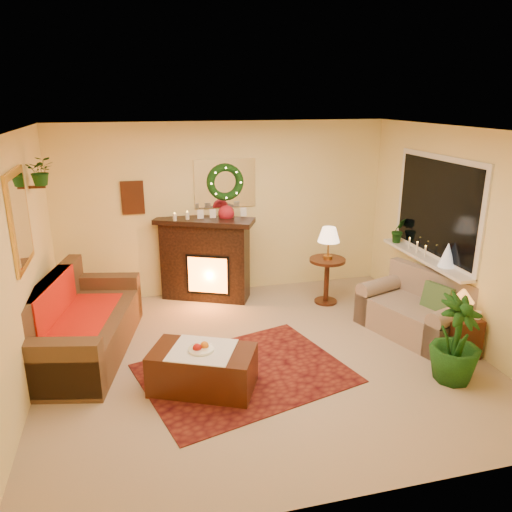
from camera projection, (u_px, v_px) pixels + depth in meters
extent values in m
plane|color=beige|center=(263.00, 358.00, 5.87)|extent=(5.00, 5.00, 0.00)
plane|color=white|center=(264.00, 131.00, 5.08)|extent=(5.00, 5.00, 0.00)
plane|color=#EFD88C|center=(225.00, 209.00, 7.55)|extent=(5.00, 5.00, 0.00)
plane|color=#EFD88C|center=(349.00, 348.00, 3.40)|extent=(5.00, 5.00, 0.00)
plane|color=#EFD88C|center=(18.00, 271.00, 4.89)|extent=(4.50, 4.50, 0.00)
plane|color=#EFD88C|center=(462.00, 237.00, 6.06)|extent=(4.50, 4.50, 0.00)
cube|color=#41180D|center=(245.00, 373.00, 5.53)|extent=(2.51, 2.14, 0.01)
cube|color=#4B2F1A|center=(84.00, 320.00, 5.86)|extent=(1.37, 2.26, 0.91)
cube|color=red|center=(78.00, 314.00, 5.95)|extent=(0.78, 1.27, 0.02)
cube|color=black|center=(205.00, 263.00, 7.47)|extent=(1.33, 0.90, 1.17)
sphere|color=maroon|center=(226.00, 213.00, 7.30)|extent=(0.24, 0.24, 0.24)
cylinder|color=white|center=(175.00, 219.00, 7.12)|extent=(0.05, 0.05, 0.16)
cylinder|color=silver|center=(187.00, 218.00, 7.19)|extent=(0.06, 0.06, 0.17)
cube|color=white|center=(225.00, 183.00, 7.41)|extent=(0.92, 0.02, 0.72)
torus|color=#194719|center=(226.00, 182.00, 7.37)|extent=(0.55, 0.11, 0.55)
cube|color=#381E11|center=(133.00, 198.00, 7.14)|extent=(0.32, 0.03, 0.48)
cube|color=gold|center=(20.00, 219.00, 5.04)|extent=(0.03, 0.84, 1.00)
imported|color=#194719|center=(43.00, 185.00, 5.69)|extent=(0.33, 0.28, 0.36)
cube|color=gray|center=(415.00, 303.00, 6.36)|extent=(1.19, 1.54, 0.79)
cube|color=white|center=(437.00, 208.00, 6.49)|extent=(0.03, 1.86, 1.36)
cube|color=black|center=(436.00, 208.00, 6.48)|extent=(0.02, 1.70, 1.22)
cube|color=white|center=(424.00, 258.00, 6.67)|extent=(0.22, 1.86, 0.04)
cone|color=silver|center=(447.00, 255.00, 6.24)|extent=(0.22, 0.22, 0.33)
imported|color=#0F3812|center=(399.00, 230.00, 7.26)|extent=(0.26, 0.21, 0.47)
cylinder|color=#562212|center=(326.00, 282.00, 7.36)|extent=(0.64, 0.64, 0.68)
cone|color=#FDD3A1|center=(328.00, 246.00, 7.18)|extent=(0.32, 0.32, 0.49)
cube|color=#422B17|center=(459.00, 333.00, 5.88)|extent=(0.41, 0.41, 0.49)
cone|color=#FF8A45|center=(463.00, 296.00, 5.74)|extent=(0.26, 0.26, 0.38)
cube|color=#4C2C12|center=(203.00, 371.00, 5.19)|extent=(1.21, 0.98, 0.45)
cylinder|color=silver|center=(201.00, 351.00, 5.11)|extent=(0.27, 0.27, 0.06)
imported|color=#24521F|center=(456.00, 342.00, 5.29)|extent=(2.11, 2.11, 2.87)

